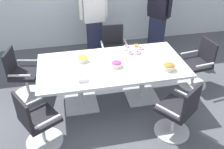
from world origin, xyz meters
name	(u,v)px	position (x,y,z in m)	size (l,w,h in m)	color
ground_plane	(112,100)	(0.00, 0.00, -0.01)	(10.00, 10.00, 0.01)	#4C4F56
conference_table	(112,71)	(0.00, 0.00, 0.63)	(2.40, 1.20, 0.75)	white
office_chair_0	(198,66)	(1.68, 0.17, 0.41)	(0.60, 0.60, 0.91)	silver
office_chair_1	(114,51)	(0.27, 1.09, 0.41)	(0.57, 0.57, 0.91)	silver
office_chair_2	(22,76)	(-1.52, 0.49, 0.41)	(0.64, 0.64, 0.91)	silver
office_chair_3	(37,123)	(-1.22, -0.77, 0.41)	(0.74, 0.74, 0.91)	silver
office_chair_4	(178,113)	(0.78, -0.98, 0.41)	(0.75, 0.75, 0.91)	silver
person_standing_0	(94,17)	(-0.04, 1.68, 0.94)	(0.61, 0.25, 1.79)	#232842
person_standing_1	(158,13)	(1.37, 1.56, 0.97)	(0.43, 0.55, 1.85)	#232842
snack_bowl_chips_yellow	(83,58)	(-0.45, 0.19, 0.81)	(0.18, 0.18, 0.11)	beige
snack_bowl_pretzels	(169,66)	(0.84, -0.34, 0.80)	(0.20, 0.20, 0.11)	beige
snack_bowl_candy_mix	(117,64)	(0.06, -0.08, 0.80)	(0.19, 0.19, 0.09)	beige
donut_platter	(133,49)	(0.46, 0.40, 0.77)	(0.40, 0.39, 0.04)	white
napkin_pile	(82,78)	(-0.52, -0.35, 0.78)	(0.14, 0.14, 0.06)	white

